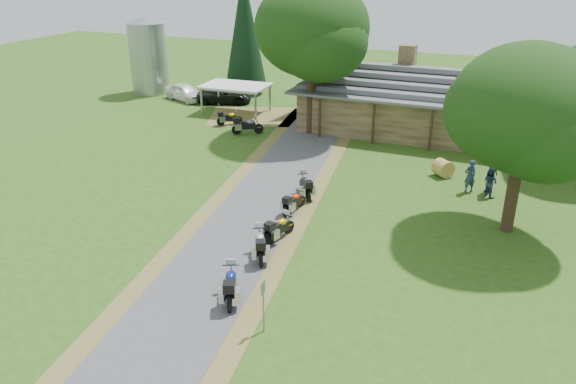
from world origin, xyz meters
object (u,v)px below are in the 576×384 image
at_px(motorcycle_carport_b, 247,125).
at_px(hay_bale, 443,168).
at_px(motorcycle_row_c, 279,227).
at_px(motorcycle_carport_a, 229,117).
at_px(motorcycle_row_d, 294,201).
at_px(car_white_sedan, 185,90).
at_px(silo, 148,55).
at_px(motorcycle_row_a, 230,283).
at_px(car_dark_suv, 224,92).
at_px(lodge, 442,101).
at_px(motorcycle_row_b, 260,243).
at_px(carport, 236,99).
at_px(motorcycle_row_e, 305,185).

bearing_deg(motorcycle_carport_b, hay_bale, -43.27).
distance_m(motorcycle_row_c, motorcycle_carport_a, 19.55).
distance_m(motorcycle_row_d, motorcycle_carport_a, 16.76).
bearing_deg(motorcycle_carport_b, car_white_sedan, 113.28).
xyz_separation_m(silo, motorcycle_row_a, (23.56, -28.26, -2.81)).
height_order(car_dark_suv, motorcycle_carport_b, car_dark_suv).
bearing_deg(motorcycle_carport_b, motorcycle_row_c, -89.73).
relative_size(lodge, motorcycle_row_b, 10.37).
bearing_deg(motorcycle_row_d, motorcycle_row_b, -166.67).
height_order(carport, car_dark_suv, carport).
xyz_separation_m(car_dark_suv, motorcycle_row_b, (14.70, -23.92, -0.31)).
relative_size(carport, car_dark_suv, 1.03).
height_order(motorcycle_row_a, motorcycle_row_d, motorcycle_row_a).
bearing_deg(carport, lodge, 0.29).
xyz_separation_m(silo, car_dark_suv, (8.54, -0.91, -2.52)).
distance_m(car_dark_suv, motorcycle_row_c, 26.55).
xyz_separation_m(carport, car_dark_suv, (-2.46, 2.47, -0.17)).
relative_size(motorcycle_row_d, motorcycle_carport_a, 1.00).
xyz_separation_m(motorcycle_row_b, motorcycle_row_c, (0.13, 1.90, -0.05)).
xyz_separation_m(lodge, motorcycle_row_c, (-4.44, -20.24, -1.80)).
relative_size(lodge, motorcycle_row_a, 10.17).
height_order(motorcycle_row_d, motorcycle_carport_a, motorcycle_carport_a).
bearing_deg(car_dark_suv, motorcycle_carport_b, -161.83).
height_order(lodge, motorcycle_row_b, lodge).
xyz_separation_m(car_dark_suv, motorcycle_row_a, (15.02, -27.35, -0.29)).
bearing_deg(silo, motorcycle_carport_b, -30.21).
relative_size(silo, motorcycle_row_e, 3.55).
xyz_separation_m(car_white_sedan, motorcycle_carport_b, (9.85, -7.06, -0.23)).
bearing_deg(motorcycle_row_e, motorcycle_row_a, 150.66).
relative_size(motorcycle_row_b, hay_bale, 1.97).
relative_size(motorcycle_row_c, motorcycle_carport_a, 1.05).
relative_size(motorcycle_row_a, motorcycle_carport_b, 1.00).
relative_size(car_dark_suv, hay_bale, 5.07).
height_order(car_dark_suv, motorcycle_row_d, car_dark_suv).
bearing_deg(carport, motorcycle_carport_b, -57.08).
relative_size(carport, motorcycle_carport_a, 3.00).
distance_m(car_white_sedan, car_dark_suv, 3.86).
xyz_separation_m(car_white_sedan, car_dark_suv, (3.82, 0.51, 0.07)).
xyz_separation_m(lodge, hay_bale, (1.56, -8.98, -1.93)).
relative_size(car_dark_suv, motorcycle_row_e, 2.66).
distance_m(car_white_sedan, motorcycle_row_b, 29.86).
distance_m(motorcycle_row_a, hay_bale, 17.57).
distance_m(car_dark_suv, hay_bale, 23.45).
distance_m(carport, hay_bale, 20.17).
height_order(motorcycle_row_c, hay_bale, motorcycle_row_c).
distance_m(carport, motorcycle_row_d, 20.29).
bearing_deg(carport, motorcycle_row_e, -52.82).
xyz_separation_m(lodge, car_white_sedan, (-23.10, 1.28, -1.50)).
bearing_deg(hay_bale, motorcycle_row_b, -114.97).
bearing_deg(motorcycle_carport_b, silo, 118.71).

